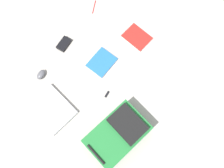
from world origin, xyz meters
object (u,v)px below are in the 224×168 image
Objects in this scene: backpack at (118,135)px; book_red at (102,62)px; power_brick at (64,44)px; pen_black at (94,7)px; computer_mouse at (41,75)px; laptop at (52,109)px; cable_coil at (196,66)px; usb_stick at (107,94)px; book_blue at (172,87)px; book_manual at (137,37)px.

backpack reaches higher than book_red.
power_brick is 0.46m from pen_black.
book_red is at bearing 128.95° from pen_black.
power_brick is at bearing -94.81° from computer_mouse.
power_brick is (0.25, -0.53, -0.00)m from laptop.
cable_coil is at bearing -151.19° from book_red.
laptop is at bearing 115.12° from power_brick.
book_red is 4.17× the size of usb_stick.
computer_mouse is 0.69× the size of power_brick.
book_blue is at bearing -170.01° from book_red.
book_manual is at bearing -28.27° from book_blue.
laptop is at bearing 103.01° from pen_black.
backpack is at bearing -170.77° from laptop.
backpack is at bearing 133.04° from book_red.
usb_stick is (-0.19, 0.22, -0.00)m from book_red.
usb_stick is at bearing 49.37° from cable_coil.
book_manual is 2.30× the size of cable_coil.
pen_black is at bearing -51.05° from book_red.
laptop is at bearing 137.32° from computer_mouse.
book_manual reaches higher than usb_stick.
cable_coil reaches higher than pen_black.
book_manual is at bearing -70.65° from backpack.
usb_stick is at bearing 161.02° from power_brick.
backpack is 0.64m from book_red.
book_red is at bearing -49.43° from usb_stick.
cable_coil is at bearing -130.63° from usb_stick.
usb_stick is (-0.31, -0.33, -0.01)m from laptop.
computer_mouse is 0.58m from usb_stick.
laptop is 1.60× the size of book_red.
book_red is 1.72× the size of pen_black.
laptop reaches higher than cable_coil.
backpack is 0.89m from cable_coil.
cable_coil is (-0.09, -0.28, -0.00)m from book_blue.
book_red is 0.52m from computer_mouse.
computer_mouse is at bearing 34.73° from cable_coil.
backpack is 0.36m from usb_stick.
backpack reaches higher than book_manual.
book_red is at bearing -176.21° from power_brick.
usb_stick is (-0.56, -0.14, -0.02)m from computer_mouse.
power_brick is at bearing -18.98° from usb_stick.
book_blue reaches higher than cable_coil.
power_brick reaches higher than book_red.
power_brick is (0.80, -0.44, -0.07)m from backpack.
cable_coil is at bearing -177.85° from book_manual.
cable_coil is (-1.08, -0.75, -0.02)m from computer_mouse.
power_brick is (1.08, 0.41, 0.01)m from cable_coil.
backpack reaches higher than book_blue.
backpack is at bearing 71.81° from book_blue.
cable_coil is (-0.56, -0.02, -0.00)m from book_manual.
computer_mouse is (0.37, 0.36, 0.01)m from book_red.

